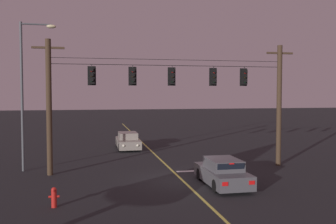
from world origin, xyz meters
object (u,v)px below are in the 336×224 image
(traffic_light_centre, at_px, (172,76))
(car_waiting_near_lane, at_px, (222,173))
(traffic_light_leftmost, at_px, (92,76))
(traffic_light_right_inner, at_px, (214,77))
(traffic_light_rightmost, at_px, (244,77))
(traffic_light_left_inner, at_px, (133,76))
(street_lamp_corner, at_px, (27,83))
(fire_hydrant, at_px, (54,197))
(car_oncoming_lead, at_px, (128,141))

(traffic_light_centre, xyz_separation_m, car_waiting_near_lane, (1.69, -4.32, -5.09))
(traffic_light_leftmost, xyz_separation_m, car_waiting_near_lane, (6.48, -4.32, -5.09))
(traffic_light_right_inner, height_order, traffic_light_rightmost, same)
(traffic_light_leftmost, relative_size, traffic_light_centre, 1.00)
(traffic_light_centre, distance_m, car_waiting_near_lane, 6.88)
(traffic_light_rightmost, bearing_deg, traffic_light_left_inner, 180.00)
(traffic_light_centre, relative_size, car_waiting_near_lane, 0.28)
(traffic_light_rightmost, bearing_deg, street_lamp_corner, 173.59)
(traffic_light_leftmost, distance_m, traffic_light_right_inner, 7.44)
(street_lamp_corner, bearing_deg, traffic_light_centre, -9.83)
(traffic_light_leftmost, bearing_deg, traffic_light_right_inner, 0.00)
(traffic_light_centre, distance_m, fire_hydrant, 10.51)
(car_oncoming_lead, bearing_deg, traffic_light_right_inner, -64.66)
(traffic_light_leftmost, relative_size, car_waiting_near_lane, 0.28)
(car_waiting_near_lane, relative_size, fire_hydrant, 5.15)
(traffic_light_leftmost, xyz_separation_m, traffic_light_right_inner, (7.44, 0.00, 0.00))
(car_waiting_near_lane, bearing_deg, traffic_light_leftmost, 146.33)
(traffic_light_right_inner, bearing_deg, fire_hydrant, -144.54)
(traffic_light_leftmost, xyz_separation_m, car_oncoming_lead, (3.00, 9.37, -5.09))
(car_oncoming_lead, relative_size, street_lamp_corner, 0.49)
(traffic_light_right_inner, xyz_separation_m, street_lamp_corner, (-11.27, 1.49, -0.43))
(fire_hydrant, bearing_deg, traffic_light_left_inner, 58.17)
(traffic_light_left_inner, height_order, fire_hydrant, traffic_light_left_inner)
(street_lamp_corner, bearing_deg, traffic_light_rightmost, -6.41)
(traffic_light_left_inner, bearing_deg, car_waiting_near_lane, -46.56)
(traffic_light_centre, bearing_deg, traffic_light_left_inner, 180.00)
(traffic_light_centre, bearing_deg, fire_hydrant, -134.80)
(traffic_light_centre, height_order, traffic_light_rightmost, same)
(traffic_light_leftmost, distance_m, car_waiting_near_lane, 9.30)
(car_waiting_near_lane, distance_m, fire_hydrant, 8.37)
(traffic_light_right_inner, height_order, car_waiting_near_lane, traffic_light_right_inner)
(car_oncoming_lead, bearing_deg, fire_hydrant, -106.25)
(traffic_light_leftmost, bearing_deg, traffic_light_left_inner, 0.00)
(street_lamp_corner, bearing_deg, fire_hydrant, -74.39)
(car_waiting_near_lane, xyz_separation_m, car_oncoming_lead, (-3.48, 13.69, -0.00))
(traffic_light_leftmost, bearing_deg, car_waiting_near_lane, -33.67)
(car_oncoming_lead, bearing_deg, traffic_light_centre, -79.19)
(fire_hydrant, bearing_deg, car_oncoming_lead, 73.75)
(traffic_light_right_inner, distance_m, car_oncoming_lead, 11.55)
(traffic_light_centre, bearing_deg, car_waiting_near_lane, -68.62)
(traffic_light_left_inner, relative_size, car_waiting_near_lane, 0.28)
(traffic_light_centre, distance_m, car_oncoming_lead, 10.81)
(traffic_light_leftmost, height_order, street_lamp_corner, street_lamp_corner)
(traffic_light_right_inner, bearing_deg, car_oncoming_lead, 115.34)
(traffic_light_centre, xyz_separation_m, street_lamp_corner, (-8.62, 1.49, -0.43))
(street_lamp_corner, bearing_deg, traffic_light_right_inner, -7.55)
(traffic_light_left_inner, xyz_separation_m, car_waiting_near_lane, (4.09, -4.32, -5.09))
(traffic_light_leftmost, height_order, traffic_light_left_inner, same)
(traffic_light_left_inner, relative_size, fire_hydrant, 1.45)
(car_waiting_near_lane, xyz_separation_m, fire_hydrant, (-8.09, -2.13, -0.21))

